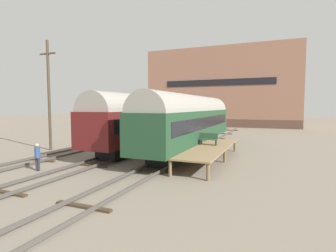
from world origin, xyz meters
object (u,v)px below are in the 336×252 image
object	(u,v)px
train_car_green	(192,119)
person_worker	(37,154)
train_car_maroon	(146,118)
bench	(209,139)
utility_pole	(49,94)

from	to	relation	value
train_car_green	person_worker	size ratio (longest dim) A/B	10.96
train_car_maroon	person_worker	distance (m)	10.90
bench	person_worker	distance (m)	11.97
train_car_green	train_car_maroon	world-z (taller)	train_car_maroon
train_car_green	person_worker	distance (m)	12.78
train_car_maroon	train_car_green	bearing A→B (deg)	2.89
train_car_maroon	person_worker	world-z (taller)	train_car_maroon
train_car_green	utility_pole	size ratio (longest dim) A/B	1.91
train_car_maroon	bench	bearing A→B (deg)	-20.53
person_worker	utility_pole	distance (m)	9.26
person_worker	utility_pole	bearing A→B (deg)	131.34
person_worker	train_car_maroon	bearing A→B (deg)	78.38
utility_pole	bench	bearing A→B (deg)	7.01
bench	utility_pole	distance (m)	14.93
train_car_maroon	bench	world-z (taller)	train_car_maroon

